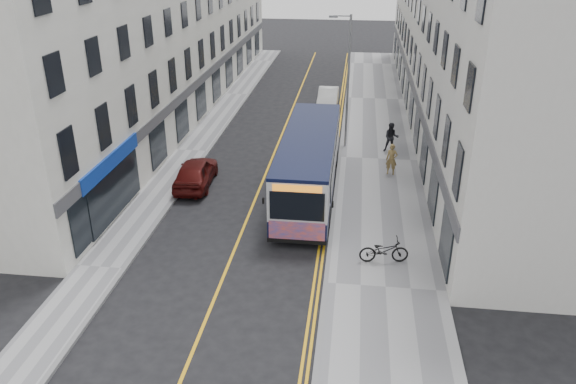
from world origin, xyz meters
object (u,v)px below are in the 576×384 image
(pedestrian_far, at_px, (391,137))
(bicycle, at_px, (384,250))
(city_bus, at_px, (309,163))
(pedestrian_near, at_px, (392,159))
(streetlamp, at_px, (347,78))
(car_maroon, at_px, (196,172))
(car_white, at_px, (328,98))

(pedestrian_far, bearing_deg, bicycle, -91.88)
(city_bus, distance_m, bicycle, 7.26)
(pedestrian_near, relative_size, pedestrian_far, 0.96)
(city_bus, distance_m, pedestrian_far, 7.89)
(streetlamp, xyz_separation_m, bicycle, (2.04, -13.44, -3.74))
(city_bus, relative_size, car_maroon, 2.54)
(pedestrian_near, bearing_deg, pedestrian_far, 96.81)
(city_bus, height_order, pedestrian_far, city_bus)
(bicycle, relative_size, pedestrian_near, 1.15)
(pedestrian_near, xyz_separation_m, pedestrian_far, (0.13, 3.53, 0.03))
(city_bus, height_order, pedestrian_near, city_bus)
(pedestrian_far, bearing_deg, car_white, 116.23)
(bicycle, relative_size, car_white, 0.47)
(city_bus, relative_size, pedestrian_near, 6.45)
(streetlamp, distance_m, pedestrian_far, 4.46)
(city_bus, xyz_separation_m, pedestrian_far, (4.39, 6.52, -0.75))
(pedestrian_near, relative_size, car_maroon, 0.39)
(streetlamp, height_order, car_maroon, streetlamp)
(streetlamp, distance_m, city_bus, 7.84)
(car_maroon, bearing_deg, car_white, -114.13)
(pedestrian_far, relative_size, car_maroon, 0.41)
(city_bus, relative_size, car_white, 2.62)
(bicycle, bearing_deg, pedestrian_near, -11.64)
(streetlamp, bearing_deg, car_maroon, -138.09)
(bicycle, height_order, pedestrian_far, pedestrian_far)
(car_white, bearing_deg, bicycle, -80.86)
(pedestrian_near, height_order, car_maroon, pedestrian_near)
(car_maroon, bearing_deg, city_bus, 172.84)
(city_bus, xyz_separation_m, car_maroon, (-6.02, 0.43, -1.02))
(car_maroon, bearing_deg, streetlamp, -141.14)
(pedestrian_near, bearing_deg, bicycle, -85.26)
(bicycle, height_order, pedestrian_near, pedestrian_near)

